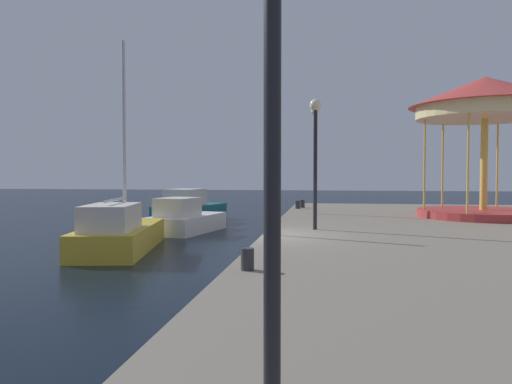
{
  "coord_description": "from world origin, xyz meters",
  "views": [
    {
      "loc": [
        1.85,
        -13.75,
        2.55
      ],
      "look_at": [
        -0.5,
        2.16,
        1.93
      ],
      "focal_mm": 34.2,
      "sensor_mm": 36.0,
      "label": 1
    }
  ],
  "objects_px": {
    "bollard_south": "(247,259)",
    "lamp_post_mid_promenade": "(315,140)",
    "bollard_center": "(298,205)",
    "bollard_north": "(302,204)",
    "carousel": "(485,112)",
    "motorboat_white": "(185,219)",
    "sailboat_yellow": "(119,233)",
    "motorboat_teal": "(189,209)",
    "lamp_post_far_end": "(315,141)"
  },
  "relations": [
    {
      "from": "bollard_north",
      "to": "sailboat_yellow",
      "type": "bearing_deg",
      "value": -118.77
    },
    {
      "from": "bollard_center",
      "to": "bollard_south",
      "type": "height_order",
      "value": "same"
    },
    {
      "from": "bollard_center",
      "to": "lamp_post_far_end",
      "type": "bearing_deg",
      "value": -72.79
    },
    {
      "from": "sailboat_yellow",
      "to": "motorboat_white",
      "type": "relative_size",
      "value": 1.62
    },
    {
      "from": "lamp_post_far_end",
      "to": "bollard_center",
      "type": "bearing_deg",
      "value": 107.21
    },
    {
      "from": "sailboat_yellow",
      "to": "carousel",
      "type": "relative_size",
      "value": 1.21
    },
    {
      "from": "lamp_post_mid_promenade",
      "to": "lamp_post_far_end",
      "type": "bearing_deg",
      "value": 91.63
    },
    {
      "from": "bollard_center",
      "to": "bollard_north",
      "type": "relative_size",
      "value": 1.0
    },
    {
      "from": "carousel",
      "to": "bollard_center",
      "type": "bearing_deg",
      "value": 153.89
    },
    {
      "from": "sailboat_yellow",
      "to": "lamp_post_mid_promenade",
      "type": "height_order",
      "value": "sailboat_yellow"
    },
    {
      "from": "motorboat_white",
      "to": "bollard_south",
      "type": "xyz_separation_m",
      "value": [
        4.67,
        -11.65,
        0.43
      ]
    },
    {
      "from": "motorboat_teal",
      "to": "bollard_center",
      "type": "relative_size",
      "value": 12.39
    },
    {
      "from": "motorboat_teal",
      "to": "lamp_post_far_end",
      "type": "distance_m",
      "value": 8.52
    },
    {
      "from": "carousel",
      "to": "lamp_post_far_end",
      "type": "xyz_separation_m",
      "value": [
        -6.69,
        0.76,
        -1.05
      ]
    },
    {
      "from": "bollard_center",
      "to": "bollard_south",
      "type": "xyz_separation_m",
      "value": [
        0.05,
        -15.57,
        0.0
      ]
    },
    {
      "from": "motorboat_teal",
      "to": "bollard_north",
      "type": "xyz_separation_m",
      "value": [
        6.06,
        -0.27,
        0.36
      ]
    },
    {
      "from": "sailboat_yellow",
      "to": "motorboat_white",
      "type": "xyz_separation_m",
      "value": [
        0.65,
        5.29,
        -0.05
      ]
    },
    {
      "from": "motorboat_teal",
      "to": "bollard_north",
      "type": "distance_m",
      "value": 6.07
    },
    {
      "from": "motorboat_white",
      "to": "lamp_post_mid_promenade",
      "type": "bearing_deg",
      "value": -41.4
    },
    {
      "from": "motorboat_white",
      "to": "bollard_north",
      "type": "xyz_separation_m",
      "value": [
        4.81,
        4.66,
        0.43
      ]
    },
    {
      "from": "motorboat_teal",
      "to": "sailboat_yellow",
      "type": "bearing_deg",
      "value": -86.67
    },
    {
      "from": "lamp_post_mid_promenade",
      "to": "bollard_north",
      "type": "distance_m",
      "value": 10.07
    },
    {
      "from": "motorboat_white",
      "to": "bollard_south",
      "type": "height_order",
      "value": "motorboat_white"
    },
    {
      "from": "sailboat_yellow",
      "to": "bollard_south",
      "type": "bearing_deg",
      "value": -50.13
    },
    {
      "from": "sailboat_yellow",
      "to": "bollard_north",
      "type": "bearing_deg",
      "value": 61.23
    },
    {
      "from": "bollard_south",
      "to": "lamp_post_mid_promenade",
      "type": "bearing_deg",
      "value": 81.08
    },
    {
      "from": "carousel",
      "to": "lamp_post_mid_promenade",
      "type": "xyz_separation_m",
      "value": [
        -6.52,
        -5.22,
        -1.39
      ]
    },
    {
      "from": "motorboat_white",
      "to": "bollard_north",
      "type": "bearing_deg",
      "value": 44.05
    },
    {
      "from": "motorboat_teal",
      "to": "bollard_south",
      "type": "xyz_separation_m",
      "value": [
        5.91,
        -16.58,
        0.36
      ]
    },
    {
      "from": "motorboat_teal",
      "to": "bollard_center",
      "type": "distance_m",
      "value": 5.96
    },
    {
      "from": "lamp_post_mid_promenade",
      "to": "bollard_center",
      "type": "bearing_deg",
      "value": 96.94
    },
    {
      "from": "motorboat_white",
      "to": "lamp_post_mid_promenade",
      "type": "relative_size",
      "value": 1.07
    },
    {
      "from": "sailboat_yellow",
      "to": "motorboat_teal",
      "type": "relative_size",
      "value": 1.42
    },
    {
      "from": "carousel",
      "to": "bollard_south",
      "type": "bearing_deg",
      "value": -122.55
    },
    {
      "from": "carousel",
      "to": "lamp_post_mid_promenade",
      "type": "relative_size",
      "value": 1.44
    },
    {
      "from": "motorboat_white",
      "to": "lamp_post_mid_promenade",
      "type": "xyz_separation_m",
      "value": [
        5.71,
        -5.03,
        3.03
      ]
    },
    {
      "from": "carousel",
      "to": "lamp_post_far_end",
      "type": "height_order",
      "value": "carousel"
    },
    {
      "from": "sailboat_yellow",
      "to": "lamp_post_mid_promenade",
      "type": "bearing_deg",
      "value": 2.31
    },
    {
      "from": "motorboat_teal",
      "to": "bollard_south",
      "type": "height_order",
      "value": "motorboat_teal"
    },
    {
      "from": "motorboat_white",
      "to": "lamp_post_far_end",
      "type": "relative_size",
      "value": 0.94
    },
    {
      "from": "motorboat_white",
      "to": "bollard_center",
      "type": "relative_size",
      "value": 10.87
    },
    {
      "from": "sailboat_yellow",
      "to": "motorboat_white",
      "type": "height_order",
      "value": "sailboat_yellow"
    },
    {
      "from": "bollard_south",
      "to": "bollard_north",
      "type": "height_order",
      "value": "same"
    },
    {
      "from": "motorboat_teal",
      "to": "bollard_north",
      "type": "height_order",
      "value": "motorboat_teal"
    },
    {
      "from": "sailboat_yellow",
      "to": "bollard_north",
      "type": "height_order",
      "value": "sailboat_yellow"
    },
    {
      "from": "motorboat_teal",
      "to": "lamp_post_mid_promenade",
      "type": "relative_size",
      "value": 1.22
    },
    {
      "from": "bollard_south",
      "to": "bollard_center",
      "type": "bearing_deg",
      "value": 90.18
    },
    {
      "from": "bollard_north",
      "to": "motorboat_white",
      "type": "bearing_deg",
      "value": -135.95
    },
    {
      "from": "motorboat_teal",
      "to": "lamp_post_mid_promenade",
      "type": "distance_m",
      "value": 12.5
    },
    {
      "from": "carousel",
      "to": "bollard_south",
      "type": "xyz_separation_m",
      "value": [
        -7.56,
        -11.84,
        -3.98
      ]
    }
  ]
}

